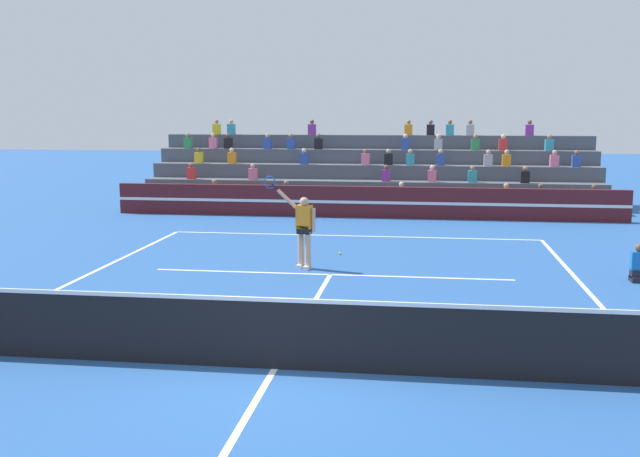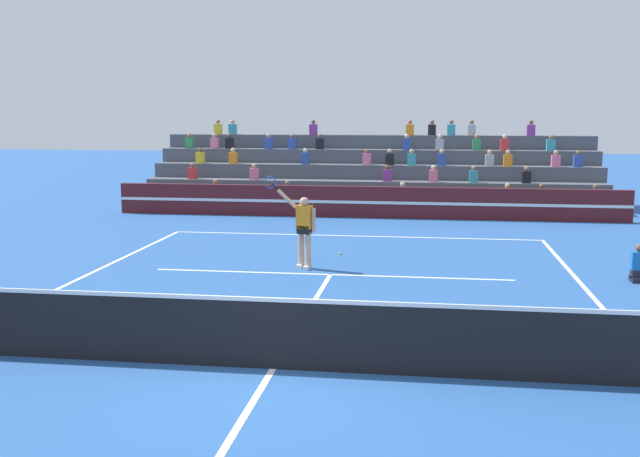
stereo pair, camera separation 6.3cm
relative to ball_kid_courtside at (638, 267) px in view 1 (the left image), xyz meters
The scene contains 8 objects.
ground_plane 9.48m from the ball_kid_courtside, 135.44° to the right, with size 120.00×120.00×0.00m, color #285699.
court_lines 9.48m from the ball_kid_courtside, 135.44° to the right, with size 11.10×23.90×0.01m.
tennis_net 9.48m from the ball_kid_courtside, 135.44° to the right, with size 12.00×0.10×1.10m.
sponsor_banner_wall 11.50m from the ball_kid_courtside, 125.95° to the left, with size 18.00×0.26×1.10m.
bleacher_stand 14.76m from the ball_kid_courtside, 117.22° to the left, with size 17.47×4.75×3.38m.
ball_kid_courtside is the anchor object (origin of this frame).
tennis_player 7.52m from the ball_kid_courtside, behind, with size 1.35×0.52×2.24m.
tennis_ball 7.17m from the ball_kid_courtside, 161.92° to the left, with size 0.07×0.07×0.07m, color #C6DB33.
Camera 1 is at (2.10, -10.19, 3.67)m, focal length 42.00 mm.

